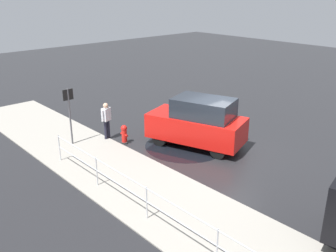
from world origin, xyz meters
The scene contains 8 objects.
ground_plane centered at (0.00, 0.00, 0.00)m, with size 60.00×60.00×0.00m, color black.
kerb_strip centered at (0.00, 4.20, 0.02)m, with size 24.00×3.20×0.04m, color gray.
moving_hatchback centered at (1.20, 0.33, 1.03)m, with size 4.24×2.84×2.06m.
fire_hydrant centered at (3.46, 2.39, 0.40)m, with size 0.42×0.31×0.80m.
pedestrian centered at (4.33, 2.66, 0.96)m, with size 0.34×0.55×1.62m.
metal_railing centered at (-1.44, 5.19, 0.73)m, with size 10.28×0.04×1.05m.
sign_post centered at (4.81, 4.07, 1.58)m, with size 0.07×0.44×2.40m.
puddle_patch centered at (1.53, 0.69, 0.00)m, with size 3.35×3.35×0.01m, color black.
Camera 1 is at (-8.47, 10.83, 6.19)m, focal length 40.00 mm.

